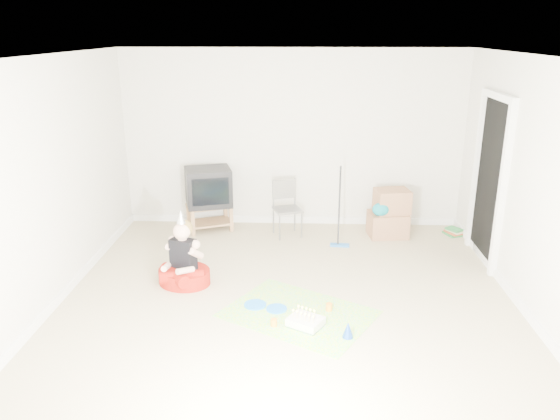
{
  "coord_description": "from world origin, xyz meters",
  "views": [
    {
      "loc": [
        0.14,
        -5.44,
        2.84
      ],
      "look_at": [
        -0.1,
        0.4,
        0.9
      ],
      "focal_mm": 35.0,
      "sensor_mm": 36.0,
      "label": 1
    }
  ],
  "objects_px": {
    "tv_stand": "(210,215)",
    "cardboard_boxes": "(389,214)",
    "crt_tv": "(208,187)",
    "folding_chair": "(287,209)",
    "seated_woman": "(184,268)",
    "birthday_cake": "(306,322)"
  },
  "relations": [
    {
      "from": "tv_stand",
      "to": "cardboard_boxes",
      "type": "relative_size",
      "value": 1.07
    },
    {
      "from": "crt_tv",
      "to": "folding_chair",
      "type": "bearing_deg",
      "value": -24.78
    },
    {
      "from": "crt_tv",
      "to": "cardboard_boxes",
      "type": "bearing_deg",
      "value": -18.87
    },
    {
      "from": "folding_chair",
      "to": "tv_stand",
      "type": "bearing_deg",
      "value": 171.39
    },
    {
      "from": "tv_stand",
      "to": "seated_woman",
      "type": "xyz_separation_m",
      "value": [
        -0.01,
        -1.78,
        -0.04
      ]
    },
    {
      "from": "cardboard_boxes",
      "to": "birthday_cake",
      "type": "height_order",
      "value": "cardboard_boxes"
    },
    {
      "from": "crt_tv",
      "to": "cardboard_boxes",
      "type": "xyz_separation_m",
      "value": [
        2.61,
        -0.12,
        -0.34
      ]
    },
    {
      "from": "crt_tv",
      "to": "birthday_cake",
      "type": "height_order",
      "value": "crt_tv"
    },
    {
      "from": "cardboard_boxes",
      "to": "birthday_cake",
      "type": "distance_m",
      "value": 2.87
    },
    {
      "from": "cardboard_boxes",
      "to": "birthday_cake",
      "type": "bearing_deg",
      "value": -114.84
    },
    {
      "from": "cardboard_boxes",
      "to": "seated_woman",
      "type": "distance_m",
      "value": 3.1
    },
    {
      "from": "folding_chair",
      "to": "cardboard_boxes",
      "type": "distance_m",
      "value": 1.46
    },
    {
      "from": "crt_tv",
      "to": "seated_woman",
      "type": "bearing_deg",
      "value": -106.43
    },
    {
      "from": "tv_stand",
      "to": "folding_chair",
      "type": "height_order",
      "value": "folding_chair"
    },
    {
      "from": "folding_chair",
      "to": "crt_tv",
      "type": "bearing_deg",
      "value": 171.39
    },
    {
      "from": "folding_chair",
      "to": "seated_woman",
      "type": "bearing_deg",
      "value": -125.9
    },
    {
      "from": "crt_tv",
      "to": "birthday_cake",
      "type": "bearing_deg",
      "value": -78.68
    },
    {
      "from": "tv_stand",
      "to": "crt_tv",
      "type": "bearing_deg",
      "value": 180.0
    },
    {
      "from": "tv_stand",
      "to": "crt_tv",
      "type": "xyz_separation_m",
      "value": [
        -0.0,
        0.0,
        0.43
      ]
    },
    {
      "from": "tv_stand",
      "to": "seated_woman",
      "type": "relative_size",
      "value": 0.81
    },
    {
      "from": "folding_chair",
      "to": "seated_woman",
      "type": "height_order",
      "value": "seated_woman"
    },
    {
      "from": "seated_woman",
      "to": "birthday_cake",
      "type": "relative_size",
      "value": 2.18
    }
  ]
}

